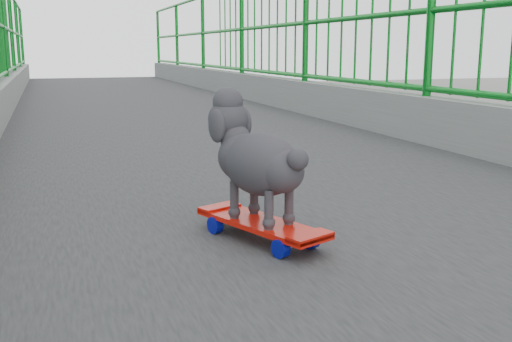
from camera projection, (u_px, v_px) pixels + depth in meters
The scene contains 3 objects.
railing at pixel (421, 192), 1.68m from camera, with size 3.00×24.00×1.42m.
skateboard at pixel (261, 226), 1.92m from camera, with size 0.32×0.52×0.07m.
poodle at pixel (256, 157), 1.89m from camera, with size 0.29×0.43×0.38m.
Camera 1 is at (-0.97, -1.39, 7.61)m, focal length 42.00 mm.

